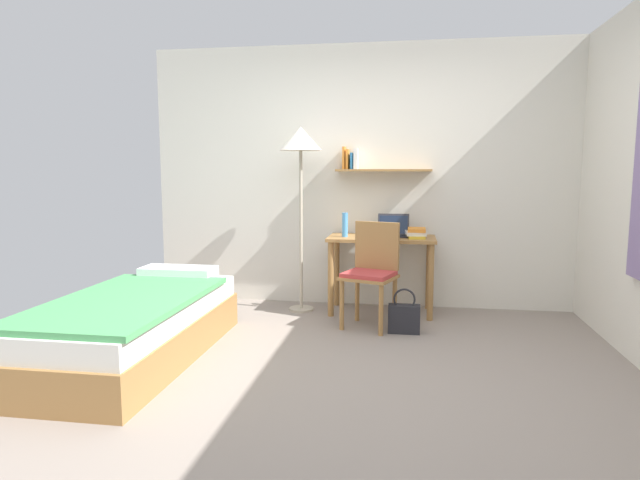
% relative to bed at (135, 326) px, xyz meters
% --- Properties ---
extents(ground_plane, '(5.28, 5.28, 0.00)m').
position_rel_bed_xyz_m(ground_plane, '(1.55, -0.11, -0.24)').
color(ground_plane, gray).
extents(wall_back, '(4.40, 0.27, 2.60)m').
position_rel_bed_xyz_m(wall_back, '(1.55, 1.91, 1.06)').
color(wall_back, silver).
rests_on(wall_back, ground_plane).
extents(bed, '(0.92, 2.01, 0.54)m').
position_rel_bed_xyz_m(bed, '(0.00, 0.00, 0.00)').
color(bed, '#9E703D').
rests_on(bed, ground_plane).
extents(desk, '(1.01, 0.52, 0.74)m').
position_rel_bed_xyz_m(desk, '(1.70, 1.59, 0.35)').
color(desk, '#9E703D').
rests_on(desk, ground_plane).
extents(desk_chair, '(0.53, 0.51, 0.92)m').
position_rel_bed_xyz_m(desk_chair, '(1.64, 1.10, 0.27)').
color(desk_chair, '#9E703D').
rests_on(desk_chair, ground_plane).
extents(standing_lamp, '(0.40, 0.40, 1.77)m').
position_rel_bed_xyz_m(standing_lamp, '(0.93, 1.54, 1.33)').
color(standing_lamp, '#B2A893').
rests_on(standing_lamp, ground_plane).
extents(laptop, '(0.31, 0.23, 0.21)m').
position_rel_bed_xyz_m(laptop, '(1.81, 1.66, 0.55)').
color(laptop, black).
rests_on(laptop, desk).
extents(water_bottle, '(0.05, 0.05, 0.23)m').
position_rel_bed_xyz_m(water_bottle, '(1.36, 1.53, 0.61)').
color(water_bottle, '#4C99DB').
rests_on(water_bottle, desk).
extents(book_stack, '(0.20, 0.26, 0.09)m').
position_rel_bed_xyz_m(book_stack, '(2.02, 1.56, 0.54)').
color(book_stack, gold).
rests_on(book_stack, desk).
extents(handbag, '(0.27, 0.12, 0.38)m').
position_rel_bed_xyz_m(handbag, '(1.93, 0.95, -0.11)').
color(handbag, '#232328').
rests_on(handbag, ground_plane).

